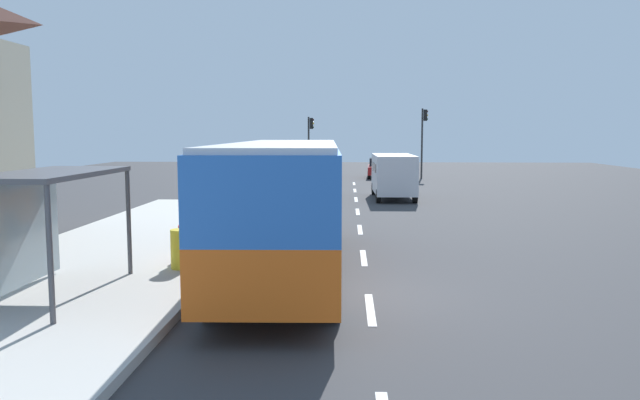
{
  "coord_description": "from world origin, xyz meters",
  "views": [
    {
      "loc": [
        -0.21,
        -12.81,
        3.44
      ],
      "look_at": [
        -1.0,
        4.99,
        1.5
      ],
      "focal_mm": 34.68,
      "sensor_mm": 36.0,
      "label": 1
    }
  ],
  "objects": [
    {
      "name": "lane_stripe_seg_5",
      "position": [
        0.25,
        19.0,
        0.01
      ],
      "size": [
        0.16,
        2.2,
        0.01
      ],
      "primitive_type": "cube",
      "color": "silver",
      "rests_on": "ground"
    },
    {
      "name": "lane_stripe_seg_6",
      "position": [
        0.25,
        24.0,
        0.01
      ],
      "size": [
        0.16,
        2.2,
        0.01
      ],
      "primitive_type": "cube",
      "color": "silver",
      "rests_on": "ground"
    },
    {
      "name": "ground_plane",
      "position": [
        0.0,
        14.0,
        -0.02
      ],
      "size": [
        56.0,
        92.0,
        0.04
      ],
      "primitive_type": "cube",
      "color": "#38383A"
    },
    {
      "name": "lane_stripe_seg_7",
      "position": [
        0.25,
        29.0,
        0.01
      ],
      "size": [
        0.16,
        2.2,
        0.01
      ],
      "primitive_type": "cube",
      "color": "silver",
      "rests_on": "ground"
    },
    {
      "name": "recycling_bin_yellow",
      "position": [
        -4.2,
        1.69,
        0.66
      ],
      "size": [
        0.52,
        0.52,
        0.95
      ],
      "primitive_type": "cylinder",
      "color": "yellow",
      "rests_on": "sidewalk_platform"
    },
    {
      "name": "sedan_near",
      "position": [
        2.3,
        34.76,
        0.79
      ],
      "size": [
        2.01,
        4.48,
        1.52
      ],
      "color": "#A51919",
      "rests_on": "ground"
    },
    {
      "name": "recycling_bin_orange",
      "position": [
        -4.2,
        3.09,
        0.66
      ],
      "size": [
        0.52,
        0.52,
        0.95
      ],
      "primitive_type": "cylinder",
      "color": "orange",
      "rests_on": "sidewalk_platform"
    },
    {
      "name": "traffic_light_far_side",
      "position": [
        -3.1,
        34.92,
        3.11
      ],
      "size": [
        0.49,
        0.28,
        4.66
      ],
      "color": "#2D2D2D",
      "rests_on": "ground"
    },
    {
      "name": "lane_stripe_seg_2",
      "position": [
        0.25,
        4.0,
        0.01
      ],
      "size": [
        0.16,
        2.2,
        0.01
      ],
      "primitive_type": "cube",
      "color": "silver",
      "rests_on": "ground"
    },
    {
      "name": "lane_stripe_seg_1",
      "position": [
        0.25,
        -1.0,
        0.01
      ],
      "size": [
        0.16,
        2.2,
        0.01
      ],
      "primitive_type": "cube",
      "color": "silver",
      "rests_on": "ground"
    },
    {
      "name": "lane_stripe_seg_4",
      "position": [
        0.25,
        14.0,
        0.01
      ],
      "size": [
        0.16,
        2.2,
        0.01
      ],
      "primitive_type": "cube",
      "color": "silver",
      "rests_on": "ground"
    },
    {
      "name": "traffic_light_near_side",
      "position": [
        5.5,
        34.12,
        3.48
      ],
      "size": [
        0.49,
        0.28,
        5.25
      ],
      "color": "#2D2D2D",
      "rests_on": "ground"
    },
    {
      "name": "white_van",
      "position": [
        2.2,
        19.56,
        1.34
      ],
      "size": [
        2.09,
        5.23,
        2.3
      ],
      "color": "silver",
      "rests_on": "ground"
    },
    {
      "name": "bus",
      "position": [
        -1.71,
        2.01,
        1.84
      ],
      "size": [
        2.81,
        11.07,
        3.21
      ],
      "color": "orange",
      "rests_on": "ground"
    },
    {
      "name": "lane_stripe_seg_3",
      "position": [
        0.25,
        9.0,
        0.01
      ],
      "size": [
        0.16,
        2.2,
        0.01
      ],
      "primitive_type": "cube",
      "color": "silver",
      "rests_on": "ground"
    },
    {
      "name": "sidewalk_platform",
      "position": [
        -6.4,
        2.0,
        0.09
      ],
      "size": [
        6.2,
        30.0,
        0.18
      ],
      "primitive_type": "cube",
      "color": "beige",
      "rests_on": "ground"
    },
    {
      "name": "bus_shelter",
      "position": [
        -6.41,
        -0.82,
        2.1
      ],
      "size": [
        1.8,
        4.0,
        2.5
      ],
      "color": "#4C4C51",
      "rests_on": "sidewalk_platform"
    },
    {
      "name": "recycling_bin_red",
      "position": [
        -4.2,
        2.39,
        0.66
      ],
      "size": [
        0.52,
        0.52,
        0.95
      ],
      "primitive_type": "cylinder",
      "color": "red",
      "rests_on": "sidewalk_platform"
    }
  ]
}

